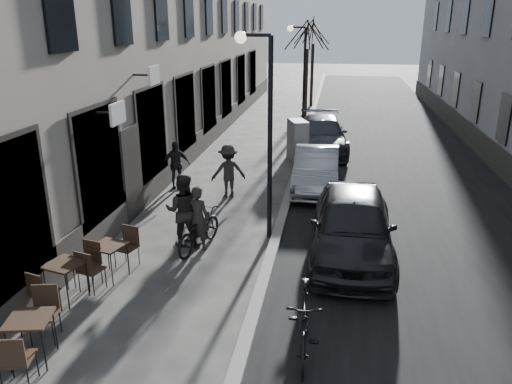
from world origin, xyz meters
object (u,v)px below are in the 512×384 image
(bicycle, at_px, (199,230))
(pedestrian_mid, at_px, (228,171))
(pedestrian_near, at_px, (183,210))
(streetlamp_far, at_px, (301,69))
(bistro_set_b, at_px, (66,277))
(tree_near, at_px, (307,33))
(tree_far, at_px, (313,31))
(car_near, at_px, (352,225))
(utility_cabinet, at_px, (297,141))
(streetlamp_near, at_px, (263,116))
(bistro_set_c, at_px, (109,258))
(pedestrian_far, at_px, (176,165))
(bistro_set_a, at_px, (31,335))
(moped, at_px, (304,322))
(car_mid, at_px, (316,169))
(car_far, at_px, (322,135))

(bicycle, distance_m, pedestrian_mid, 3.87)
(bicycle, bearing_deg, pedestrian_near, -5.26)
(streetlamp_far, relative_size, pedestrian_near, 2.76)
(bistro_set_b, bearing_deg, tree_near, 94.13)
(tree_far, height_order, car_near, tree_far)
(utility_cabinet, xyz_separation_m, pedestrian_near, (-2.11, -8.37, 0.12))
(streetlamp_near, bearing_deg, streetlamp_far, 90.00)
(tree_far, xyz_separation_m, bistro_set_b, (-3.48, -24.66, -4.17))
(streetlamp_near, xyz_separation_m, car_near, (2.23, -0.77, -2.36))
(tree_near, relative_size, pedestrian_mid, 3.39)
(bistro_set_c, height_order, bicycle, bicycle)
(bistro_set_c, bearing_deg, pedestrian_mid, 90.38)
(pedestrian_mid, bearing_deg, pedestrian_far, -40.00)
(bistro_set_b, height_order, bicycle, bicycle)
(streetlamp_near, relative_size, car_near, 1.08)
(tree_far, bearing_deg, tree_near, -90.00)
(streetlamp_near, bearing_deg, car_near, -18.95)
(streetlamp_near, bearing_deg, bicycle, -146.58)
(streetlamp_far, xyz_separation_m, pedestrian_mid, (-1.52, -9.10, -2.32))
(bicycle, bearing_deg, tree_near, -80.66)
(bistro_set_a, bearing_deg, bicycle, 58.47)
(bicycle, bearing_deg, streetlamp_far, -81.59)
(streetlamp_near, relative_size, bistro_set_c, 3.12)
(pedestrian_mid, distance_m, pedestrian_far, 2.01)
(bistro_set_c, distance_m, moped, 4.73)
(bistro_set_a, height_order, pedestrian_mid, pedestrian_mid)
(bistro_set_a, xyz_separation_m, bistro_set_b, (-0.43, 1.87, -0.00))
(streetlamp_near, distance_m, pedestrian_mid, 4.01)
(bistro_set_a, distance_m, moped, 4.45)
(car_near, distance_m, car_mid, 5.00)
(tree_far, bearing_deg, streetlamp_far, -90.46)
(bistro_set_c, bearing_deg, car_far, 85.49)
(tree_near, distance_m, bistro_set_a, 21.16)
(streetlamp_near, height_order, bistro_set_b, streetlamp_near)
(pedestrian_near, bearing_deg, car_mid, -127.26)
(bistro_set_b, height_order, bistro_set_c, bistro_set_b)
(car_near, xyz_separation_m, car_far, (-1.06, 9.89, -0.08))
(tree_far, height_order, utility_cabinet, tree_far)
(bistro_set_a, relative_size, bistro_set_b, 1.00)
(bistro_set_c, bearing_deg, bistro_set_b, -100.58)
(bistro_set_c, height_order, utility_cabinet, utility_cabinet)
(car_mid, bearing_deg, bistro_set_a, -114.10)
(streetlamp_near, xyz_separation_m, streetlamp_far, (0.00, 12.00, 0.00))
(car_far, bearing_deg, moped, -94.31)
(bicycle, bearing_deg, pedestrian_far, -51.20)
(streetlamp_near, relative_size, bistro_set_b, 3.02)
(bistro_set_b, height_order, moped, moped)
(car_mid, xyz_separation_m, car_far, (0.00, 5.01, 0.05))
(streetlamp_far, bearing_deg, pedestrian_far, -111.99)
(streetlamp_far, height_order, moped, streetlamp_far)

